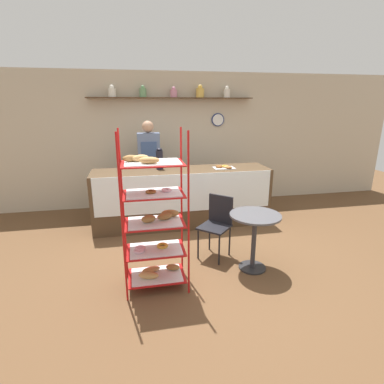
# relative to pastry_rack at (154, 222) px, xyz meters

# --- Properties ---
(ground_plane) EXTENTS (14.00, 14.00, 0.00)m
(ground_plane) POSITION_rel_pastry_rack_xyz_m (0.62, 0.48, -0.81)
(ground_plane) COLOR brown
(back_wall) EXTENTS (10.00, 0.30, 2.70)m
(back_wall) POSITION_rel_pastry_rack_xyz_m (0.62, 3.06, 0.56)
(back_wall) COLOR beige
(back_wall) RESTS_ON ground_plane
(display_counter) EXTENTS (3.05, 0.72, 1.00)m
(display_counter) POSITION_rel_pastry_rack_xyz_m (0.62, 1.83, -0.31)
(display_counter) COLOR #4C3823
(display_counter) RESTS_ON ground_plane
(pastry_rack) EXTENTS (0.71, 0.48, 1.83)m
(pastry_rack) POSITION_rel_pastry_rack_xyz_m (0.00, 0.00, 0.00)
(pastry_rack) COLOR #B71414
(pastry_rack) RESTS_ON ground_plane
(person_worker) EXTENTS (0.40, 0.23, 1.79)m
(person_worker) POSITION_rel_pastry_rack_xyz_m (0.10, 2.41, 0.18)
(person_worker) COLOR #282833
(person_worker) RESTS_ON ground_plane
(cafe_table) EXTENTS (0.64, 0.64, 0.75)m
(cafe_table) POSITION_rel_pastry_rack_xyz_m (1.27, 0.13, -0.25)
(cafe_table) COLOR #262628
(cafe_table) RESTS_ON ground_plane
(cafe_chair) EXTENTS (0.54, 0.54, 0.86)m
(cafe_chair) POSITION_rel_pastry_rack_xyz_m (0.91, 0.59, -0.28)
(cafe_chair) COLOR black
(cafe_chair) RESTS_ON ground_plane
(coffee_carafe) EXTENTS (0.12, 0.12, 0.37)m
(coffee_carafe) POSITION_rel_pastry_rack_xyz_m (0.25, 1.94, 0.36)
(coffee_carafe) COLOR black
(coffee_carafe) RESTS_ON display_counter
(donut_tray_counter) EXTENTS (0.37, 0.25, 0.05)m
(donut_tray_counter) POSITION_rel_pastry_rack_xyz_m (1.36, 1.79, 0.20)
(donut_tray_counter) COLOR silver
(donut_tray_counter) RESTS_ON display_counter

